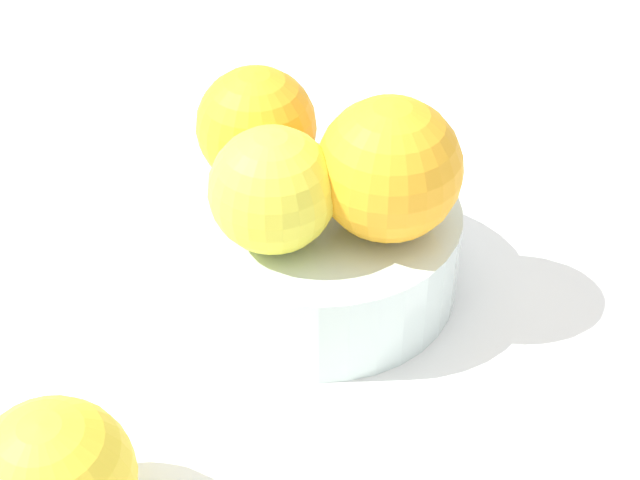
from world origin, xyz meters
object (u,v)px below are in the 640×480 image
object	(u,v)px
orange_in_bowl_1	(256,126)
orange_loose_0	(54,479)
orange_in_bowl_0	(273,190)
fruit_bowl	(320,249)
orange_in_bowl_2	(389,169)

from	to	relation	value
orange_in_bowl_1	orange_loose_0	world-z (taller)	orange_in_bowl_1
orange_in_bowl_0	orange_in_bowl_1	bearing A→B (deg)	-89.91
fruit_bowl	orange_in_bowl_0	xyz separation A→B (cm)	(2.73, 2.11, 5.88)
fruit_bowl	orange_loose_0	xyz separation A→B (cm)	(13.68, 13.57, 0.96)
orange_in_bowl_1	orange_in_bowl_0	bearing A→B (deg)	90.09
orange_in_bowl_2	orange_loose_0	bearing A→B (deg)	34.39
orange_in_bowl_1	orange_loose_0	size ratio (longest dim) A/B	0.93
orange_in_bowl_2	fruit_bowl	bearing A→B (deg)	-35.07
orange_in_bowl_0	orange_in_bowl_1	world-z (taller)	same
orange_loose_0	orange_in_bowl_0	bearing A→B (deg)	-133.69
fruit_bowl	orange_in_bowl_2	world-z (taller)	orange_in_bowl_2
orange_loose_0	orange_in_bowl_2	bearing A→B (deg)	-145.61
orange_in_bowl_2	orange_loose_0	world-z (taller)	orange_in_bowl_2
fruit_bowl	orange_in_bowl_1	distance (cm)	7.45
orange_in_bowl_0	orange_in_bowl_1	size ratio (longest dim) A/B	0.99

